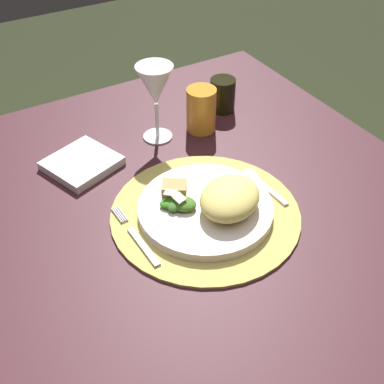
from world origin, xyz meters
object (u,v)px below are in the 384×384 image
fork (137,238)px  spoon (257,180)px  dining_table (168,274)px  dinner_plate (205,209)px  napkin (82,163)px  amber_tumbler (201,110)px  wine_glass (155,87)px  dark_tumbler (223,95)px

fork → spoon: (0.28, 0.02, 0.00)m
fork → spoon: size_ratio=1.29×
fork → spoon: 0.29m
dining_table → spoon: (0.22, 0.01, 0.16)m
dining_table → dinner_plate: size_ratio=4.32×
spoon → fork: bearing=-175.2°
napkin → amber_tumbler: bearing=-0.7°
napkin → spoon: bearing=-39.2°
wine_glass → amber_tumbler: size_ratio=1.71×
amber_tumbler → dark_tumbler: bearing=28.3°
dinner_plate → wine_glass: bearing=81.2°
wine_glass → fork: bearing=-123.9°
dining_table → dark_tumbler: (0.31, 0.29, 0.19)m
fork → dark_tumbler: bearing=38.6°
dining_table → dinner_plate: (0.08, -0.02, 0.17)m
fork → amber_tumbler: size_ratio=1.66×
dinner_plate → spoon: 0.14m
napkin → dining_table: bearing=-73.4°
dining_table → dark_tumbler: size_ratio=13.51×
dinner_plate → spoon: dinner_plate is taller
fork → napkin: 0.26m
fork → amber_tumbler: bearing=41.4°
dinner_plate → dark_tumbler: size_ratio=3.12×
dining_table → napkin: size_ratio=8.26×
dark_tumbler → amber_tumbler: bearing=-151.7°
dining_table → wine_glass: wine_glass is taller
dark_tumbler → spoon: bearing=-109.0°
amber_tumbler → napkin: bearing=179.3°
dining_table → wine_glass: 0.40m
spoon → napkin: napkin is taller
napkin → dark_tumbler: dark_tumbler is taller
dinner_plate → spoon: size_ratio=1.92×
dinner_plate → wine_glass: size_ratio=1.44×
napkin → dark_tumbler: bearing=6.7°
spoon → dark_tumbler: dark_tumbler is taller
wine_glass → dark_tumbler: 0.22m
dining_table → dinner_plate: bearing=-15.3°
dining_table → spoon: size_ratio=8.29×
dining_table → amber_tumbler: amber_tumbler is taller
amber_tumbler → wine_glass: bearing=168.4°
fork → wine_glass: wine_glass is taller
dinner_plate → napkin: 0.30m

